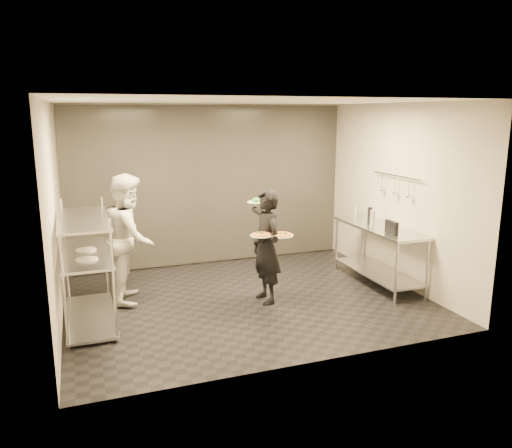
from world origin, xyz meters
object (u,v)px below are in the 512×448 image
object	(u,v)px
waiter	(266,247)
bottle_green	(372,219)
prep_counter	(378,245)
pizza_plate_far	(281,235)
chef	(130,238)
bottle_dark	(370,215)
salad_plate	(256,201)
pizza_plate_near	(261,235)
pass_rack	(87,264)
bottle_clear	(356,211)
pos_monitor	(392,227)

from	to	relation	value
waiter	bottle_green	distance (m)	1.84
prep_counter	pizza_plate_far	xyz separation A→B (m)	(-1.81, -0.37, 0.40)
waiter	bottle_green	xyz separation A→B (m)	(1.81, 0.15, 0.24)
pizza_plate_far	bottle_green	world-z (taller)	bottle_green
chef	bottle_dark	distance (m)	3.75
prep_counter	salad_plate	xyz separation A→B (m)	(-1.97, 0.21, 0.78)
bottle_green	pizza_plate_near	bearing A→B (deg)	-169.89
pass_rack	pizza_plate_far	bearing A→B (deg)	-8.37
bottle_clear	bottle_dark	bearing A→B (deg)	-96.04
pizza_plate_near	bottle_dark	bearing A→B (deg)	16.56
chef	pos_monitor	distance (m)	3.77
salad_plate	pos_monitor	distance (m)	2.01
prep_counter	bottle_green	bearing A→B (deg)	173.04
pizza_plate_far	bottle_dark	bearing A→B (deg)	19.99
pizza_plate_far	chef	bearing A→B (deg)	152.92
waiter	bottle_clear	distance (m)	2.21
waiter	salad_plate	world-z (taller)	waiter
bottle_clear	bottle_dark	distance (m)	0.52
salad_plate	bottle_dark	size ratio (longest dim) A/B	1.01
pos_monitor	bottle_dark	distance (m)	0.78
bottle_green	bottle_dark	xyz separation A→B (m)	(0.13, 0.27, -0.01)
waiter	pizza_plate_far	bearing A→B (deg)	23.13
pizza_plate_far	salad_plate	xyz separation A→B (m)	(-0.16, 0.58, 0.38)
pass_rack	bottle_clear	bearing A→B (deg)	10.37
bottle_clear	prep_counter	bearing A→B (deg)	-94.16
pizza_plate_near	salad_plate	world-z (taller)	salad_plate
salad_plate	bottle_clear	size ratio (longest dim) A/B	1.45
pass_rack	pizza_plate_near	distance (m)	2.28
prep_counter	bottle_dark	size ratio (longest dim) A/B	7.14
waiter	bottle_dark	xyz separation A→B (m)	(1.94, 0.42, 0.24)
pass_rack	prep_counter	xyz separation A→B (m)	(4.33, 0.00, -0.14)
pizza_plate_far	salad_plate	distance (m)	0.71
bottle_green	bottle_dark	world-z (taller)	bottle_green
pizza_plate_near	chef	bearing A→B (deg)	150.13
waiter	chef	world-z (taller)	chef
pass_rack	bottle_clear	xyz separation A→B (m)	(4.39, 0.80, 0.24)
pizza_plate_near	prep_counter	bearing A→B (deg)	9.13
pizza_plate_far	bottle_clear	distance (m)	2.21
chef	pizza_plate_far	xyz separation A→B (m)	(1.92, -0.98, 0.11)
prep_counter	waiter	size ratio (longest dim) A/B	1.11
pass_rack	pos_monitor	bearing A→B (deg)	-6.52
chef	pos_monitor	bearing A→B (deg)	-96.30
pizza_plate_near	salad_plate	bearing A→B (deg)	77.35
salad_plate	waiter	bearing A→B (deg)	-84.95
pass_rack	bottle_dark	xyz separation A→B (m)	(4.33, 0.29, 0.28)
chef	pizza_plate_near	world-z (taller)	chef
pos_monitor	bottle_dark	world-z (taller)	bottle_dark
waiter	bottle_green	world-z (taller)	waiter
pass_rack	salad_plate	size ratio (longest dim) A/B	6.26
waiter	pos_monitor	bearing A→B (deg)	74.38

